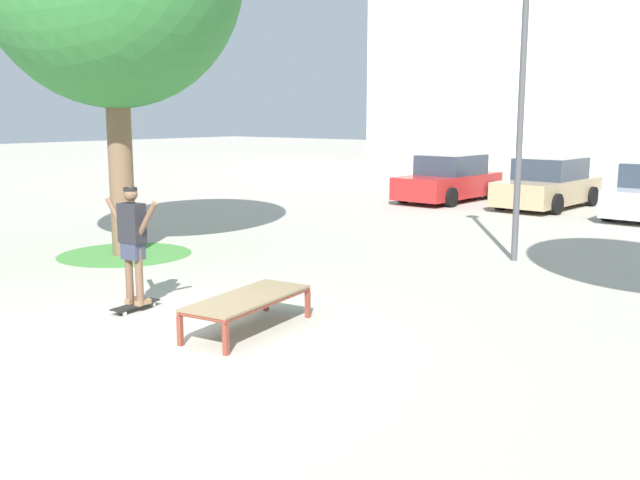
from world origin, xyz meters
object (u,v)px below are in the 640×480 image
(skateboard, at_px, (136,305))
(skater, at_px, (133,237))
(skate_box, at_px, (248,300))
(car_red, at_px, (449,180))
(car_tan, at_px, (548,185))
(light_post, at_px, (523,57))

(skateboard, relative_size, skater, 0.48)
(skate_box, relative_size, car_red, 0.47)
(skateboard, height_order, skater, skater)
(skateboard, distance_m, skater, 0.99)
(car_tan, bearing_deg, skate_box, -83.08)
(skater, bearing_deg, light_post, 68.06)
(skate_box, relative_size, skater, 1.17)
(skateboard, bearing_deg, car_red, 101.50)
(light_post, bearing_deg, skateboard, -111.94)
(car_red, height_order, light_post, light_post)
(skater, relative_size, car_red, 0.40)
(skater, bearing_deg, car_tan, 89.33)
(skater, distance_m, car_red, 14.96)
(car_red, relative_size, car_tan, 0.99)
(skate_box, distance_m, car_tan, 14.83)
(skateboard, bearing_deg, skate_box, 8.87)
(skate_box, height_order, light_post, light_post)
(skateboard, height_order, light_post, light_post)
(car_tan, relative_size, light_post, 0.73)
(skater, bearing_deg, car_red, 101.50)
(skate_box, height_order, skater, skater)
(skate_box, height_order, car_red, car_red)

